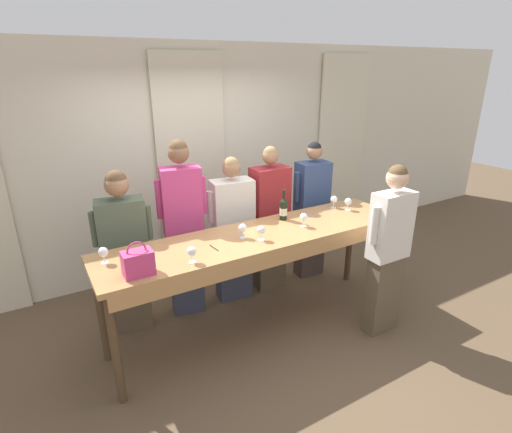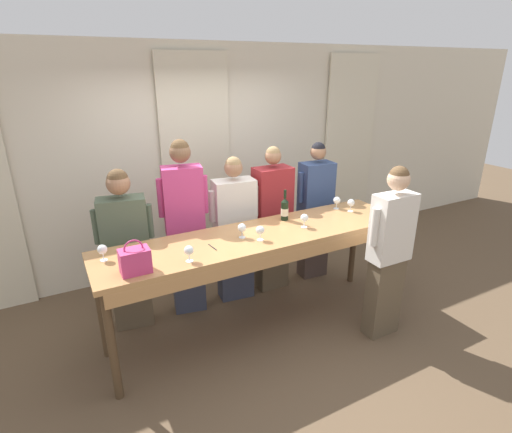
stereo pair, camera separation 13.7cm
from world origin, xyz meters
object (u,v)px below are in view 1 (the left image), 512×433
Objects in this scene: wine_glass_center_mid at (242,228)px; wine_glass_center_right at (192,252)px; guest_olive_jacket at (125,251)px; guest_navy_coat at (311,210)px; host_pouring at (388,249)px; wine_glass_front_left at (261,230)px; wine_glass_front_mid at (304,218)px; wine_glass_center_left at (348,202)px; wine_bottle at (283,209)px; wine_glass_back_left at (334,200)px; guest_pink_top at (184,228)px; wine_glass_front_right at (103,252)px; guest_cream_sweater at (233,230)px; guest_striped_shirt at (270,219)px; handbag at (138,263)px; tasting_bar at (261,245)px.

wine_glass_center_right is at bearing -158.58° from wine_glass_center_mid.
guest_navy_coat reaches higher than guest_olive_jacket.
host_pouring is at bearing -94.32° from guest_navy_coat.
wine_glass_front_mid is (0.53, 0.07, -0.00)m from wine_glass_front_left.
wine_bottle is at bearing 170.91° from wine_glass_center_left.
wine_glass_back_left is 1.67m from guest_pink_top.
guest_navy_coat is at bearing 24.92° from wine_glass_center_right.
wine_glass_front_mid and wine_glass_front_right have the same top height.
wine_glass_center_right is 1.24m from guest_cream_sweater.
wine_glass_front_right is at bearing -177.71° from wine_glass_back_left.
guest_striped_shirt is (0.06, 0.72, -0.27)m from wine_glass_front_mid.
handbag is 1.13m from wine_glass_front_left.
wine_glass_center_mid is 0.08× the size of guest_navy_coat.
wine_glass_back_left is at bearing 16.72° from wine_glass_front_left.
guest_pink_top is at bearing 73.71° from wine_glass_center_right.
handbag is at bearing -168.16° from wine_glass_center_mid.
wine_glass_front_right is 0.08× the size of host_pouring.
wine_glass_front_left is 1.20m from wine_glass_back_left.
wine_glass_front_mid is 1.00× the size of wine_glass_front_right.
wine_glass_back_left is (-0.08, 0.14, 0.00)m from wine_glass_center_left.
wine_glass_front_right is 2.47m from wine_glass_back_left.
wine_glass_front_left is at bearing -10.65° from wine_glass_front_right.
wine_glass_front_mid is 1.00× the size of wine_glass_center_left.
wine_glass_front_right is 1.00× the size of wine_glass_center_right.
wine_bottle is at bearing 19.99° from wine_glass_center_right.
wine_glass_front_right is at bearing 174.41° from wine_glass_front_mid.
wine_glass_front_mid is at bearing 7.24° from wine_glass_front_left.
host_pouring reaches higher than guest_navy_coat.
tasting_bar is 1.85× the size of guest_olive_jacket.
wine_bottle is at bearing 2.64° from wine_glass_front_right.
guest_pink_top reaches higher than handbag.
wine_glass_front_left is at bearing -126.88° from guest_striped_shirt.
guest_striped_shirt is at bearing 141.94° from wine_glass_back_left.
guest_navy_coat is at bearing 84.50° from wine_glass_back_left.
guest_striped_shirt reaches higher than wine_glass_front_mid.
guest_cream_sweater reaches higher than tasting_bar.
wine_glass_front_right is 0.08× the size of guest_olive_jacket.
guest_cream_sweater is (1.43, 0.54, -0.30)m from wine_glass_front_right.
wine_glass_front_left is 1.00× the size of wine_glass_center_right.
tasting_bar is at bearing -53.14° from guest_pink_top.
wine_glass_front_left is (-0.46, -0.33, -0.02)m from wine_bottle.
wine_glass_front_left and wine_glass_center_left have the same top height.
wine_bottle is at bearing 29.53° from tasting_bar.
guest_pink_top reaches higher than guest_navy_coat.
tasting_bar is at bearing 57.73° from wine_glass_front_left.
wine_bottle is at bearing 18.52° from wine_glass_center_mid.
wine_glass_front_left and wine_glass_front_mid have the same top height.
wine_glass_front_mid is 0.08× the size of guest_striped_shirt.
wine_glass_center_mid is (1.20, -0.11, 0.00)m from wine_glass_front_right.
guest_olive_jacket is 1.00× the size of guest_cream_sweater.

